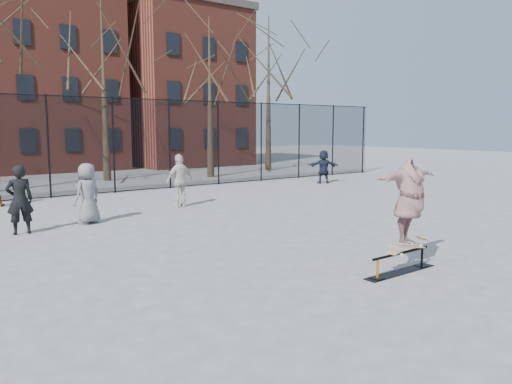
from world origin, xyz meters
TOP-DOWN VIEW (x-y plane):
  - ground at (0.00, 0.00)m, footprint 100.00×100.00m
  - skate_rail at (1.11, -1.53)m, footprint 1.83×0.28m
  - skateboard at (1.30, -1.53)m, footprint 0.94×0.22m
  - skater at (1.30, -1.53)m, footprint 2.08×0.85m
  - bystander_black at (-3.85, 6.55)m, footprint 0.68×0.48m
  - bystander_white at (1.58, 8.01)m, footprint 1.11×0.55m
  - bystander_navy at (10.78, 10.29)m, footprint 1.54×1.24m
  - bystander_extra at (-1.98, 6.93)m, footprint 1.00×0.86m
  - fence at (-0.01, 13.00)m, footprint 34.03×0.07m
  - tree_row at (-0.25, 17.15)m, footprint 33.66×7.46m
  - rowhouses at (0.72, 26.00)m, footprint 29.00×7.00m

SIDE VIEW (x-z plane):
  - ground at x=0.00m, z-range 0.00..0.00m
  - skate_rail at x=1.11m, z-range -0.04..0.36m
  - skateboard at x=1.30m, z-range 0.40..0.51m
  - bystander_navy at x=10.78m, z-range 0.00..1.64m
  - bystander_extra at x=-1.98m, z-range 0.00..1.74m
  - bystander_black at x=-3.85m, z-range 0.00..1.80m
  - bystander_white at x=1.58m, z-range 0.00..1.83m
  - skater at x=1.30m, z-range 0.51..2.16m
  - fence at x=-0.01m, z-range 0.05..4.05m
  - rowhouses at x=0.72m, z-range -0.44..12.56m
  - tree_row at x=-0.25m, z-range 2.02..12.69m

